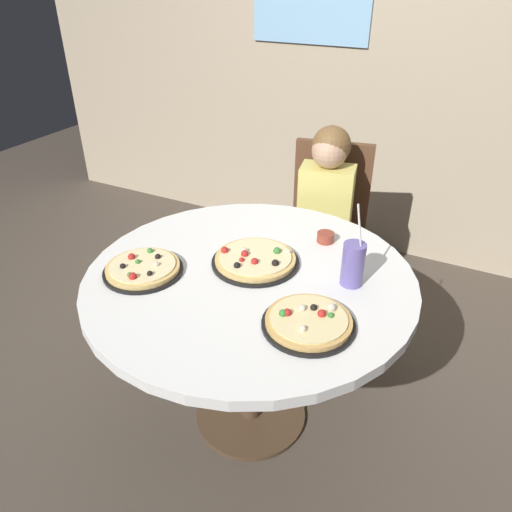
{
  "coord_description": "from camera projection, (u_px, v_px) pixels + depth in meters",
  "views": [
    {
      "loc": [
        0.7,
        -1.31,
        1.73
      ],
      "look_at": [
        0.0,
        0.05,
        0.8
      ],
      "focal_mm": 34.21,
      "sensor_mm": 36.0,
      "label": 1
    }
  ],
  "objects": [
    {
      "name": "pizza_pepperoni",
      "position": [
        143.0,
        268.0,
        1.78
      ],
      "size": [
        0.29,
        0.29,
        0.05
      ],
      "color": "black",
      "rests_on": "dining_table"
    },
    {
      "name": "pizza_veggie",
      "position": [
        255.0,
        260.0,
        1.83
      ],
      "size": [
        0.33,
        0.33,
        0.05
      ],
      "color": "black",
      "rests_on": "dining_table"
    },
    {
      "name": "ground_plane",
      "position": [
        251.0,
        415.0,
        2.17
      ],
      "size": [
        8.0,
        8.0,
        0.0
      ],
      "primitive_type": "plane",
      "color": "#4C4238"
    },
    {
      "name": "sauce_bowl",
      "position": [
        326.0,
        237.0,
        1.98
      ],
      "size": [
        0.07,
        0.07,
        0.04
      ],
      "primitive_type": "cylinder",
      "color": "brown",
      "rests_on": "dining_table"
    },
    {
      "name": "diner_child",
      "position": [
        320.0,
        248.0,
        2.47
      ],
      "size": [
        0.32,
        0.43,
        1.08
      ],
      "color": "#3F4766",
      "rests_on": "ground_plane"
    },
    {
      "name": "dining_table",
      "position": [
        250.0,
        296.0,
        1.83
      ],
      "size": [
        1.21,
        1.21,
        0.75
      ],
      "color": "white",
      "rests_on": "ground_plane"
    },
    {
      "name": "pizza_cheese",
      "position": [
        309.0,
        322.0,
        1.52
      ],
      "size": [
        0.3,
        0.3,
        0.05
      ],
      "color": "black",
      "rests_on": "dining_table"
    },
    {
      "name": "chair_wooden",
      "position": [
        327.0,
        224.0,
        2.6
      ],
      "size": [
        0.47,
        0.47,
        0.95
      ],
      "color": "brown",
      "rests_on": "ground_plane"
    },
    {
      "name": "wall_with_window",
      "position": [
        394.0,
        18.0,
        2.78
      ],
      "size": [
        5.2,
        0.14,
        2.9
      ],
      "color": "tan",
      "rests_on": "ground_plane"
    },
    {
      "name": "soda_cup",
      "position": [
        353.0,
        264.0,
        1.69
      ],
      "size": [
        0.08,
        0.08,
        0.31
      ],
      "color": "#6659A5",
      "rests_on": "dining_table"
    }
  ]
}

